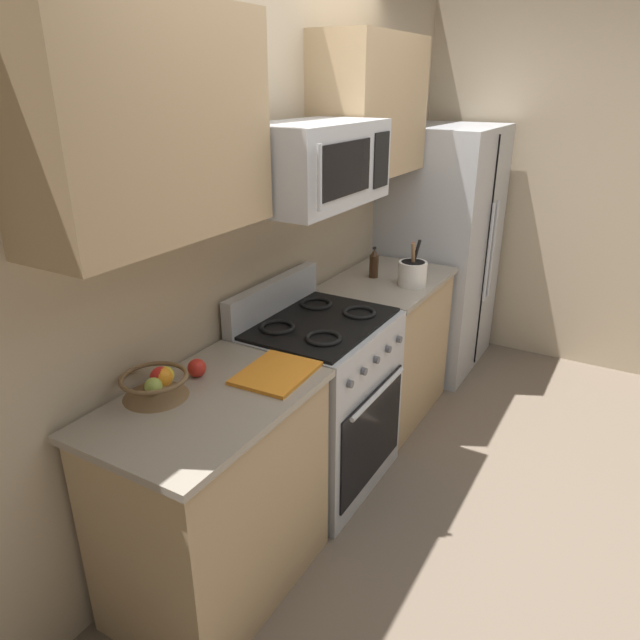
# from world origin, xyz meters

# --- Properties ---
(ground_plane) EXTENTS (16.00, 16.00, 0.00)m
(ground_plane) POSITION_xyz_m (0.00, 0.00, 0.00)
(ground_plane) COLOR #6B5B4C
(wall_back) EXTENTS (8.00, 0.10, 2.60)m
(wall_back) POSITION_xyz_m (0.00, 1.06, 1.30)
(wall_back) COLOR tan
(wall_back) RESTS_ON ground
(counter_left) EXTENTS (0.91, 0.60, 0.91)m
(counter_left) POSITION_xyz_m (-0.85, 0.69, 0.46)
(counter_left) COLOR tan
(counter_left) RESTS_ON ground
(range_oven) EXTENTS (0.76, 0.65, 1.09)m
(range_oven) POSITION_xyz_m (-0.00, 0.69, 0.47)
(range_oven) COLOR #B2B5BA
(range_oven) RESTS_ON ground
(counter_right) EXTENTS (0.87, 0.60, 0.91)m
(counter_right) POSITION_xyz_m (0.82, 0.69, 0.46)
(counter_right) COLOR tan
(counter_right) RESTS_ON ground
(refrigerator) EXTENTS (0.90, 0.72, 1.74)m
(refrigerator) POSITION_xyz_m (1.73, 0.67, 0.87)
(refrigerator) COLOR #B2B5BA
(refrigerator) RESTS_ON ground
(wall_right) EXTENTS (0.10, 8.00, 2.60)m
(wall_right) POSITION_xyz_m (2.27, 0.00, 1.30)
(wall_right) COLOR tan
(wall_right) RESTS_ON ground
(microwave) EXTENTS (0.76, 0.44, 0.36)m
(microwave) POSITION_xyz_m (-0.00, 0.72, 1.68)
(microwave) COLOR #B2B5BA
(upper_cabinets_left) EXTENTS (0.90, 0.34, 0.74)m
(upper_cabinets_left) POSITION_xyz_m (-0.85, 0.84, 1.89)
(upper_cabinets_left) COLOR tan
(upper_cabinets_right) EXTENTS (0.86, 0.34, 0.74)m
(upper_cabinets_right) POSITION_xyz_m (0.83, 0.84, 1.89)
(upper_cabinets_right) COLOR tan
(utensil_crock) EXTENTS (0.17, 0.17, 0.27)m
(utensil_crock) POSITION_xyz_m (0.78, 0.52, 0.99)
(utensil_crock) COLOR white
(utensil_crock) RESTS_ON counter_right
(fruit_basket) EXTENTS (0.26, 0.26, 0.11)m
(fruit_basket) POSITION_xyz_m (-0.92, 0.87, 0.96)
(fruit_basket) COLOR brown
(fruit_basket) RESTS_ON counter_left
(apple_loose) EXTENTS (0.08, 0.08, 0.08)m
(apple_loose) POSITION_xyz_m (-0.72, 0.84, 0.95)
(apple_loose) COLOR red
(apple_loose) RESTS_ON counter_left
(cutting_board) EXTENTS (0.34, 0.28, 0.02)m
(cutting_board) POSITION_xyz_m (-0.55, 0.57, 0.92)
(cutting_board) COLOR orange
(cutting_board) RESTS_ON counter_left
(bottle_soy) EXTENTS (0.05, 0.05, 0.19)m
(bottle_soy) POSITION_xyz_m (0.81, 0.78, 1.00)
(bottle_soy) COLOR #382314
(bottle_soy) RESTS_ON counter_right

